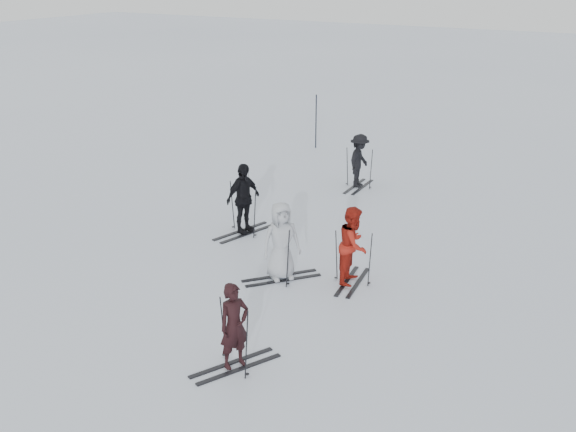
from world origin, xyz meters
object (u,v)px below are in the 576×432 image
Objects in this scene: skier_grey at (281,242)px; skier_uphill_far at (359,161)px; skier_uphill_left at (243,199)px; skier_red at (353,246)px; piste_marker at (316,122)px; skier_near_dark at (234,327)px.

skier_grey is 1.07× the size of skier_uphill_far.
skier_red is at bearing -95.64° from skier_uphill_left.
skier_red is 0.86× the size of piste_marker.
skier_uphill_far is (0.89, 5.03, -0.09)m from skier_uphill_left.
skier_uphill_far reaches higher than skier_near_dark.
skier_near_dark is 0.77× the size of piste_marker.
piste_marker is at bearing 47.64° from skier_near_dark.
piste_marker is (-2.51, 8.66, 0.08)m from skier_uphill_left.
skier_red reaches higher than skier_uphill_far.
skier_near_dark is 0.94× the size of skier_uphill_far.
piste_marker reaches higher than skier_grey.
skier_grey is at bearing 103.48° from skier_red.
skier_uphill_far is (-2.78, 6.35, -0.04)m from skier_red.
skier_uphill_far is at bearing 14.42° from skier_red.
skier_red is (0.28, 4.10, 0.08)m from skier_near_dark.
skier_red is 11.74m from piste_marker.
skier_grey is 0.88× the size of piste_marker.
skier_uphill_left reaches higher than skier_red.
skier_grey is (-1.43, -0.60, 0.02)m from skier_red.
skier_uphill_left reaches higher than skier_grey.
skier_uphill_left is 9.01m from piste_marker.
skier_near_dark is 4.11m from skier_red.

